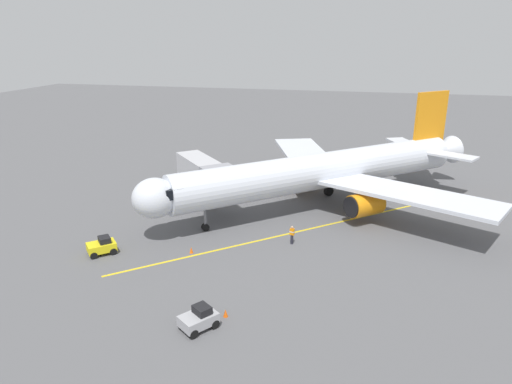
{
  "coord_description": "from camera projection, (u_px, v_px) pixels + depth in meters",
  "views": [
    {
      "loc": [
        -5.36,
        47.07,
        17.79
      ],
      "look_at": [
        4.9,
        4.83,
        3.0
      ],
      "focal_mm": 32.63,
      "sensor_mm": 36.0,
      "label": 1
    }
  ],
  "objects": [
    {
      "name": "jet_bridge",
      "position": [
        207.0,
        175.0,
        48.78
      ],
      "size": [
        9.17,
        9.78,
        5.4
      ],
      "color": "#B7B7BC",
      "rests_on": "ground"
    },
    {
      "name": "tug_near_nose",
      "position": [
        199.0,
        319.0,
        29.45
      ],
      "size": [
        2.57,
        2.74,
        1.5
      ],
      "color": "#9E9EA3",
      "rests_on": "ground"
    },
    {
      "name": "safety_cone_nose_right",
      "position": [
        184.0,
        198.0,
        52.48
      ],
      "size": [
        0.32,
        0.32,
        0.55
      ],
      "primitive_type": "cone",
      "color": "#F2590F",
      "rests_on": "ground"
    },
    {
      "name": "airplane",
      "position": [
        324.0,
        171.0,
        49.34
      ],
      "size": [
        33.47,
        32.62,
        11.5
      ],
      "color": "silver",
      "rests_on": "ground"
    },
    {
      "name": "safety_cone_wing_starboard",
      "position": [
        179.0,
        185.0,
        56.77
      ],
      "size": [
        0.32,
        0.32,
        0.55
      ],
      "primitive_type": "cone",
      "color": "#F2590F",
      "rests_on": "ground"
    },
    {
      "name": "ground_plane",
      "position": [
        311.0,
        208.0,
        50.23
      ],
      "size": [
        220.0,
        220.0,
        0.0
      ],
      "primitive_type": "plane",
      "color": "#565659"
    },
    {
      "name": "ground_crew_loader",
      "position": [
        200.0,
        199.0,
        50.13
      ],
      "size": [
        0.43,
        0.29,
        1.71
      ],
      "color": "#23232D",
      "rests_on": "ground"
    },
    {
      "name": "ground_crew_wing_walker",
      "position": [
        292.0,
        235.0,
        41.3
      ],
      "size": [
        0.45,
        0.35,
        1.71
      ],
      "color": "#23232D",
      "rests_on": "ground"
    },
    {
      "name": "ground_crew_marshaller",
      "position": [
        147.0,
        205.0,
        48.58
      ],
      "size": [
        0.44,
        0.32,
        1.71
      ],
      "color": "#23232D",
      "rests_on": "ground"
    },
    {
      "name": "safety_cone_wing_port",
      "position": [
        226.0,
        313.0,
        30.78
      ],
      "size": [
        0.32,
        0.32,
        0.55
      ],
      "primitive_type": "cone",
      "color": "#F2590F",
      "rests_on": "ground"
    },
    {
      "name": "safety_cone_nose_left",
      "position": [
        191.0,
        250.0,
        39.77
      ],
      "size": [
        0.32,
        0.32,
        0.55
      ],
      "primitive_type": "cone",
      "color": "#F2590F",
      "rests_on": "ground"
    },
    {
      "name": "apron_lead_in_line",
      "position": [
        314.0,
        228.0,
        44.98
      ],
      "size": [
        29.8,
        27.04,
        0.01
      ],
      "primitive_type": "cube",
      "rotation": [
        0.0,
        0.0,
        -0.83
      ],
      "color": "yellow",
      "rests_on": "ground"
    },
    {
      "name": "tug_portside",
      "position": [
        102.0,
        246.0,
        39.52
      ],
      "size": [
        2.71,
        2.66,
        1.5
      ],
      "color": "yellow",
      "rests_on": "ground"
    }
  ]
}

